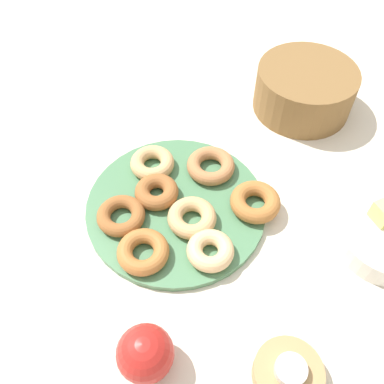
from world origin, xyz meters
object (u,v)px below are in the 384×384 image
donut_5 (192,218)px  donut_0 (210,250)px  donut_plate (176,206)px  donut_4 (143,252)px  donut_7 (255,202)px  basket (304,90)px  donut_6 (157,192)px  candle_holder (288,374)px  donut_3 (211,166)px  donut_1 (121,216)px  tealight (291,370)px  donut_2 (152,163)px  apple (145,353)px

donut_5 → donut_0: bearing=13.9°
donut_5 → donut_plate: bearing=-153.4°
donut_0 → donut_4: 0.11m
donut_7 → basket: size_ratio=0.43×
donut_plate → donut_6: (-0.02, -0.03, 0.02)m
donut_5 → candle_holder: size_ratio=0.88×
donut_3 → basket: 0.29m
donut_plate → basket: size_ratio=1.55×
donut_1 → donut_5: bearing=76.7°
donut_1 → tealight: size_ratio=1.94×
donut_3 → donut_0: bearing=-12.8°
donut_2 → donut_3: (0.03, 0.11, -0.00)m
donut_2 → donut_0: bearing=18.2°
donut_1 → donut_4: (0.08, 0.03, 0.00)m
donut_5 → apple: 0.24m
basket → apple: bearing=-40.1°
donut_4 → apple: (0.17, -0.02, 0.01)m
donut_plate → donut_5: size_ratio=3.80×
donut_1 → basket: bearing=119.4°
tealight → donut_1: bearing=-146.1°
donut_4 → donut_0: bearing=80.0°
donut_plate → donut_7: (0.03, 0.14, 0.02)m
donut_1 → donut_7: size_ratio=0.94×
apple → donut_1: bearing=-176.8°
donut_1 → donut_4: donut_4 is taller
donut_1 → donut_5: (0.03, 0.12, 0.00)m
donut_2 → donut_1: bearing=-32.6°
donut_0 → tealight: bearing=17.7°
apple → donut_2: bearing=171.0°
candle_holder → apple: (-0.06, -0.19, 0.03)m
donut_0 → tealight: (0.21, 0.07, 0.01)m
donut_7 → candle_holder: size_ratio=0.93×
donut_1 → donut_5: 0.13m
donut_2 → apple: 0.36m
donut_plate → donut_5: (0.04, 0.02, 0.02)m
donut_7 → basket: 0.32m
donut_2 → donut_5: 0.15m
donut_3 → donut_6: bearing=-68.4°
apple → candle_holder: bearing=73.1°
donut_plate → donut_7: bearing=77.1°
donut_2 → tealight: 0.44m
tealight → donut_3: bearing=-176.4°
donut_0 → donut_4: (-0.02, -0.11, -0.00)m
donut_0 → tealight: size_ratio=1.80×
donut_0 → donut_1: size_ratio=0.93×
donut_4 → candle_holder: bearing=37.9°
donut_7 → basket: (-0.26, 0.18, 0.02)m
donut_5 → donut_2: bearing=-159.8°
donut_3 → tealight: (0.39, 0.02, 0.01)m
donut_3 → apple: 0.37m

